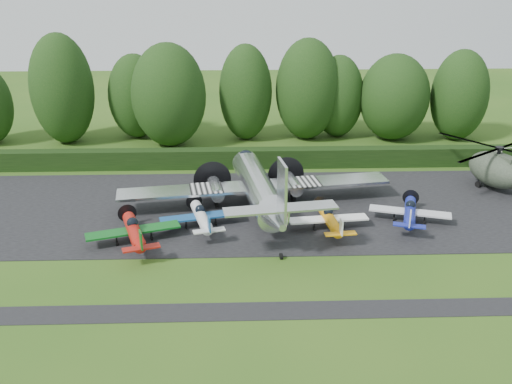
{
  "coord_description": "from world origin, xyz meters",
  "views": [
    {
      "loc": [
        -2.79,
        -36.07,
        20.16
      ],
      "look_at": [
        -1.33,
        7.7,
        2.5
      ],
      "focal_mm": 40.0,
      "sensor_mm": 36.0,
      "label": 1
    }
  ],
  "objects_px": {
    "transport_plane": "(258,188)",
    "light_plane_blue": "(410,212)",
    "helicopter": "(497,167)",
    "sign_board": "(509,154)",
    "light_plane_red": "(134,231)",
    "light_plane_white": "(201,217)",
    "light_plane_orange": "(330,219)"
  },
  "relations": [
    {
      "from": "light_plane_blue",
      "to": "helicopter",
      "type": "distance_m",
      "value": 12.74
    },
    {
      "from": "helicopter",
      "to": "sign_board",
      "type": "distance_m",
      "value": 7.98
    },
    {
      "from": "transport_plane",
      "to": "light_plane_blue",
      "type": "relative_size",
      "value": 3.46
    },
    {
      "from": "light_plane_blue",
      "to": "sign_board",
      "type": "height_order",
      "value": "light_plane_blue"
    },
    {
      "from": "light_plane_blue",
      "to": "light_plane_orange",
      "type": "bearing_deg",
      "value": 172.3
    },
    {
      "from": "light_plane_blue",
      "to": "light_plane_red",
      "type": "bearing_deg",
      "value": 170.58
    },
    {
      "from": "light_plane_red",
      "to": "helicopter",
      "type": "height_order",
      "value": "helicopter"
    },
    {
      "from": "light_plane_blue",
      "to": "sign_board",
      "type": "xyz_separation_m",
      "value": [
        14.57,
        14.09,
        0.3
      ]
    },
    {
      "from": "transport_plane",
      "to": "light_plane_red",
      "type": "distance_m",
      "value": 11.48
    },
    {
      "from": "light_plane_white",
      "to": "sign_board",
      "type": "xyz_separation_m",
      "value": [
        31.71,
        14.42,
        0.31
      ]
    },
    {
      "from": "light_plane_white",
      "to": "sign_board",
      "type": "distance_m",
      "value": 34.84
    },
    {
      "from": "light_plane_orange",
      "to": "helicopter",
      "type": "xyz_separation_m",
      "value": [
        17.1,
        8.54,
        1.23
      ]
    },
    {
      "from": "transport_plane",
      "to": "light_plane_blue",
      "type": "height_order",
      "value": "transport_plane"
    },
    {
      "from": "light_plane_red",
      "to": "light_plane_white",
      "type": "relative_size",
      "value": 1.09
    },
    {
      "from": "light_plane_white",
      "to": "light_plane_orange",
      "type": "height_order",
      "value": "light_plane_white"
    },
    {
      "from": "light_plane_blue",
      "to": "helicopter",
      "type": "relative_size",
      "value": 0.46
    },
    {
      "from": "transport_plane",
      "to": "light_plane_red",
      "type": "relative_size",
      "value": 3.2
    },
    {
      "from": "light_plane_red",
      "to": "light_plane_blue",
      "type": "bearing_deg",
      "value": 25.89
    },
    {
      "from": "sign_board",
      "to": "light_plane_orange",
      "type": "bearing_deg",
      "value": -128.12
    },
    {
      "from": "transport_plane",
      "to": "sign_board",
      "type": "relative_size",
      "value": 6.73
    },
    {
      "from": "light_plane_orange",
      "to": "sign_board",
      "type": "height_order",
      "value": "light_plane_orange"
    },
    {
      "from": "transport_plane",
      "to": "helicopter",
      "type": "xyz_separation_m",
      "value": [
        22.72,
        4.34,
        0.11
      ]
    },
    {
      "from": "light_plane_white",
      "to": "light_plane_red",
      "type": "bearing_deg",
      "value": -137.57
    },
    {
      "from": "light_plane_white",
      "to": "sign_board",
      "type": "height_order",
      "value": "light_plane_white"
    },
    {
      "from": "light_plane_white",
      "to": "light_plane_blue",
      "type": "xyz_separation_m",
      "value": [
        17.14,
        0.33,
        0.01
      ]
    },
    {
      "from": "light_plane_blue",
      "to": "sign_board",
      "type": "relative_size",
      "value": 1.95
    },
    {
      "from": "light_plane_blue",
      "to": "helicopter",
      "type": "bearing_deg",
      "value": 18.55
    },
    {
      "from": "helicopter",
      "to": "transport_plane",
      "type": "bearing_deg",
      "value": -147.92
    },
    {
      "from": "light_plane_blue",
      "to": "light_plane_white",
      "type": "bearing_deg",
      "value": 163.92
    },
    {
      "from": "light_plane_orange",
      "to": "light_plane_blue",
      "type": "bearing_deg",
      "value": 15.58
    },
    {
      "from": "light_plane_red",
      "to": "light_plane_orange",
      "type": "bearing_deg",
      "value": 25.12
    },
    {
      "from": "light_plane_red",
      "to": "helicopter",
      "type": "relative_size",
      "value": 0.49
    }
  ]
}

